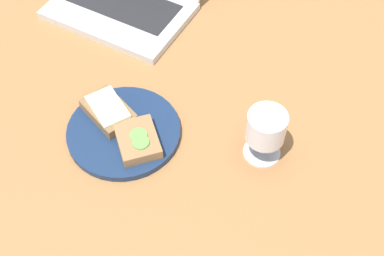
{
  "coord_description": "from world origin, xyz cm",
  "views": [
    {
      "loc": [
        36.72,
        -55.57,
        89.78
      ],
      "look_at": [
        6.41,
        -0.94,
        8.0
      ],
      "focal_mm": 50.0,
      "sensor_mm": 36.0,
      "label": 1
    }
  ],
  "objects": [
    {
      "name": "sandwich_with_cucumber",
      "position": [
        -2.19,
        -7.24,
        5.76
      ],
      "size": [
        12.25,
        12.17,
        2.76
      ],
      "color": "#937047",
      "rests_on": "plate"
    },
    {
      "name": "wine_glass",
      "position": [
        19.58,
        3.72,
        10.62
      ],
      "size": [
        7.55,
        7.55,
        11.41
      ],
      "color": "white",
      "rests_on": "wooden_table"
    },
    {
      "name": "wooden_table",
      "position": [
        0.0,
        0.0,
        1.5
      ],
      "size": [
        140.0,
        140.0,
        3.0
      ],
      "primitive_type": "cube",
      "color": "#9E6B3D",
      "rests_on": "ground"
    },
    {
      "name": "plate",
      "position": [
        -6.75,
        -5.6,
        3.76
      ],
      "size": [
        22.92,
        22.92,
        1.51
      ],
      "primitive_type": "cylinder",
      "color": "navy",
      "rests_on": "wooden_table"
    },
    {
      "name": "sandwich_with_cheese",
      "position": [
        -11.29,
        -3.98,
        5.96
      ],
      "size": [
        12.75,
        10.48,
        3.04
      ],
      "color": "brown",
      "rests_on": "plate"
    }
  ]
}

